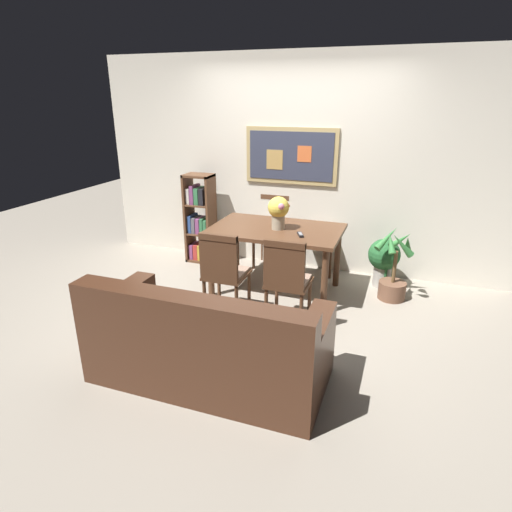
% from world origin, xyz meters
% --- Properties ---
extents(ground_plane, '(12.00, 12.00, 0.00)m').
position_xyz_m(ground_plane, '(0.00, 0.00, 0.00)').
color(ground_plane, gray).
extents(wall_back_with_painting, '(5.20, 0.14, 2.60)m').
position_xyz_m(wall_back_with_painting, '(-0.00, 1.49, 1.30)').
color(wall_back_with_painting, silver).
rests_on(wall_back_with_painting, ground_plane).
extents(dining_table, '(1.42, 0.90, 0.75)m').
position_xyz_m(dining_table, '(0.03, 0.58, 0.65)').
color(dining_table, brown).
rests_on(dining_table, ground_plane).
extents(dining_chair_near_left, '(0.40, 0.41, 0.91)m').
position_xyz_m(dining_chair_near_left, '(-0.26, -0.21, 0.54)').
color(dining_chair_near_left, brown).
rests_on(dining_chair_near_left, ground_plane).
extents(dining_chair_near_right, '(0.40, 0.41, 0.91)m').
position_xyz_m(dining_chair_near_right, '(0.37, -0.19, 0.54)').
color(dining_chair_near_right, brown).
rests_on(dining_chair_near_right, ground_plane).
extents(dining_chair_far_right, '(0.40, 0.41, 0.91)m').
position_xyz_m(dining_chair_far_right, '(0.38, 1.39, 0.54)').
color(dining_chair_far_right, brown).
rests_on(dining_chair_far_right, ground_plane).
extents(dining_chair_far_left, '(0.40, 0.41, 0.91)m').
position_xyz_m(dining_chair_far_left, '(-0.26, 1.37, 0.54)').
color(dining_chair_far_left, brown).
rests_on(dining_chair_far_left, ground_plane).
extents(leather_couch, '(1.80, 0.84, 0.84)m').
position_xyz_m(leather_couch, '(0.02, -1.18, 0.31)').
color(leather_couch, '#472819').
rests_on(leather_couch, ground_plane).
extents(bookshelf, '(0.36, 0.28, 1.17)m').
position_xyz_m(bookshelf, '(-1.20, 1.17, 0.54)').
color(bookshelf, brown).
rests_on(bookshelf, ground_plane).
extents(potted_ivy, '(0.36, 0.36, 0.58)m').
position_xyz_m(potted_ivy, '(1.17, 1.12, 0.34)').
color(potted_ivy, '#B2ADA3').
rests_on(potted_ivy, ground_plane).
extents(potted_palm, '(0.44, 0.45, 0.80)m').
position_xyz_m(potted_palm, '(1.30, 0.82, 0.28)').
color(potted_palm, brown).
rests_on(potted_palm, ground_plane).
extents(flower_vase, '(0.23, 0.23, 0.36)m').
position_xyz_m(flower_vase, '(0.06, 0.56, 0.96)').
color(flower_vase, tan).
rests_on(flower_vase, dining_table).
extents(tv_remote, '(0.10, 0.16, 0.02)m').
position_xyz_m(tv_remote, '(0.34, 0.41, 0.76)').
color(tv_remote, black).
rests_on(tv_remote, dining_table).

